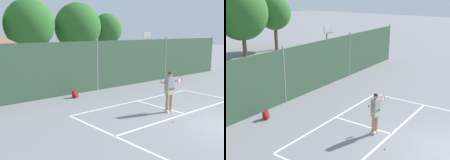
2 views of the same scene
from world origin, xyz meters
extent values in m
cube|color=white|center=(0.00, 5.50, 0.00)|extent=(8.20, 0.10, 0.01)
cube|color=white|center=(0.00, 2.48, 0.00)|extent=(8.20, 0.10, 0.01)
cube|color=white|center=(0.00, 3.96, 0.00)|extent=(0.10, 2.97, 0.01)
cube|color=#38563D|center=(0.00, 9.00, 1.52)|extent=(26.00, 0.05, 3.04)
cylinder|color=#99999E|center=(0.00, 9.00, 1.59)|extent=(0.09, 0.09, 3.19)
cylinder|color=#99999E|center=(6.50, 9.00, 1.59)|extent=(0.09, 0.09, 3.19)
cylinder|color=#99999E|center=(13.00, 9.00, 1.59)|extent=(0.09, 0.09, 3.19)
cylinder|color=#9E9EA3|center=(6.56, 11.11, 1.52)|extent=(0.12, 0.12, 3.05)
cube|color=white|center=(6.56, 11.01, 3.25)|extent=(0.90, 0.06, 0.60)
torus|color=#D85919|center=(6.56, 10.74, 3.03)|extent=(0.48, 0.48, 0.02)
cylinder|color=brown|center=(0.75, 20.62, 1.11)|extent=(0.36, 0.36, 2.23)
ellipsoid|color=#2D6628|center=(0.75, 20.62, 4.26)|extent=(4.78, 4.30, 4.78)
cylinder|color=brown|center=(6.11, 20.62, 0.97)|extent=(0.36, 0.36, 1.93)
ellipsoid|color=#2D6628|center=(6.11, 20.62, 4.08)|extent=(5.06, 4.55, 5.06)
cylinder|color=brown|center=(10.12, 20.62, 1.18)|extent=(0.36, 0.36, 2.36)
ellipsoid|color=#2D6628|center=(10.12, 20.62, 3.87)|extent=(3.56, 3.20, 3.56)
cube|color=silver|center=(-0.44, 3.16, 0.05)|extent=(0.14, 0.27, 0.10)
cube|color=silver|center=(-0.20, 3.14, 0.05)|extent=(0.14, 0.27, 0.10)
cylinder|color=#A37556|center=(-0.44, 3.16, 0.51)|extent=(0.13, 0.13, 0.82)
cylinder|color=#A37556|center=(-0.20, 3.14, 0.51)|extent=(0.13, 0.13, 0.82)
cube|color=tan|center=(-0.32, 3.15, 0.98)|extent=(0.38, 0.27, 0.32)
cube|color=gray|center=(-0.32, 3.15, 1.32)|extent=(0.42, 0.28, 0.56)
sphere|color=#A37556|center=(-0.32, 3.15, 1.73)|extent=(0.22, 0.22, 0.22)
sphere|color=black|center=(-0.32, 3.15, 1.75)|extent=(0.21, 0.21, 0.21)
cylinder|color=#A37556|center=(-0.12, 3.16, 1.42)|extent=(0.56, 0.14, 0.17)
cylinder|color=#A37556|center=(-0.60, 3.18, 1.37)|extent=(0.51, 0.14, 0.22)
cylinder|color=black|center=(0.08, 3.16, 1.37)|extent=(0.30, 0.06, 0.04)
torus|color=red|center=(0.43, 3.18, 1.37)|extent=(0.30, 0.05, 0.30)
cylinder|color=silver|center=(0.43, 3.18, 1.37)|extent=(0.26, 0.03, 0.26)
sphere|color=#CCE033|center=(-1.30, 2.12, 0.03)|extent=(0.07, 0.07, 0.07)
cube|color=maroon|center=(-2.14, 8.19, 0.20)|extent=(0.32, 0.24, 0.40)
cube|color=maroon|center=(-2.12, 8.07, 0.12)|extent=(0.23, 0.11, 0.18)
torus|color=black|center=(-2.14, 8.19, 0.42)|extent=(0.09, 0.04, 0.09)
camera|label=1|loc=(-9.94, -4.41, 3.62)|focal=43.79mm
camera|label=2|loc=(-10.53, -2.17, 6.02)|focal=45.93mm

